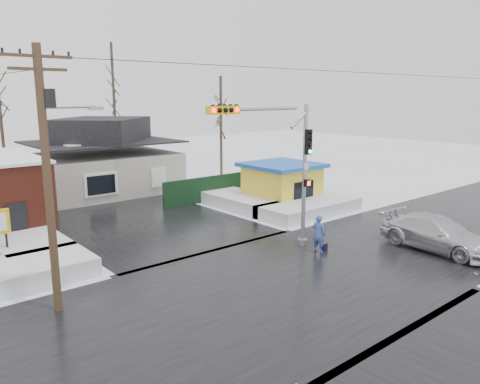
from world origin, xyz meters
TOP-DOWN VIEW (x-y plane):
  - ground at (0.00, 0.00)m, footprint 120.00×120.00m
  - road_ns at (0.00, 0.00)m, footprint 10.00×120.00m
  - road_ew at (0.00, 0.00)m, footprint 120.00×10.00m
  - snowbank_nw at (-9.00, 7.00)m, footprint 7.00×3.00m
  - snowbank_ne at (9.00, 7.00)m, footprint 7.00×3.00m
  - snowbank_nside_w at (-7.00, 12.00)m, footprint 3.00×8.00m
  - snowbank_nside_e at (7.00, 12.00)m, footprint 3.00×8.00m
  - traffic_signal at (2.43, 2.97)m, footprint 6.05×0.68m
  - utility_pole at (-7.93, 3.50)m, footprint 3.15×0.44m
  - house at (2.00, 22.00)m, footprint 10.40×8.40m
  - kiosk at (9.50, 9.99)m, footprint 4.60×4.60m
  - fence at (6.50, 14.00)m, footprint 8.00×0.12m
  - tree_far_mid at (6.00, 28.00)m, footprint 3.00×3.00m
  - tree_far_right at (12.00, 20.00)m, footprint 3.00×3.00m
  - pedestrian at (3.73, 1.74)m, footprint 0.58×0.75m
  - car at (8.40, -1.72)m, footprint 2.53×5.68m
  - shopping_bag at (4.08, 1.63)m, footprint 0.29×0.15m

SIDE VIEW (x-z plane):
  - ground at x=0.00m, z-range 0.00..0.00m
  - road_ns at x=0.00m, z-range 0.00..0.02m
  - road_ew at x=0.00m, z-range 0.00..0.02m
  - shopping_bag at x=4.08m, z-range 0.00..0.35m
  - snowbank_nw at x=-9.00m, z-range 0.00..0.80m
  - snowbank_ne at x=9.00m, z-range 0.00..0.80m
  - snowbank_nside_w at x=-7.00m, z-range 0.00..0.80m
  - snowbank_nside_e at x=7.00m, z-range 0.00..0.80m
  - car at x=8.40m, z-range 0.00..1.62m
  - fence at x=6.50m, z-range 0.00..1.80m
  - pedestrian at x=3.73m, z-range 0.00..1.82m
  - kiosk at x=9.50m, z-range 0.03..2.90m
  - house at x=2.00m, z-range -0.26..5.50m
  - traffic_signal at x=2.43m, z-range 1.04..8.04m
  - utility_pole at x=-7.93m, z-range 0.61..9.61m
  - tree_far_right at x=12.00m, z-range 2.66..11.66m
  - tree_far_mid at x=6.00m, z-range 3.54..15.54m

